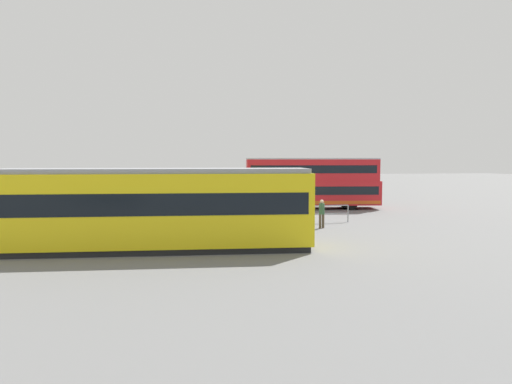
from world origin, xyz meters
TOP-DOWN VIEW (x-y plane):
  - ground_plane at (0.00, 0.00)m, footprint 160.00×160.00m
  - double_decker_bus at (-3.14, -3.55)m, footprint 10.73×4.15m
  - tram_yellow at (8.68, 10.73)m, footprint 13.44×4.00m
  - pedestrian_near_railing at (4.14, 3.58)m, footprint 0.44×0.44m
  - pedestrian_crossing at (-0.43, 6.27)m, footprint 0.41×0.41m
  - pedestrian_railing at (1.23, 4.32)m, footprint 8.35×0.30m
  - info_sign at (5.13, 4.58)m, footprint 0.96×0.32m

SIDE VIEW (x-z plane):
  - ground_plane at x=0.00m, z-range 0.00..0.00m
  - pedestrian_railing at x=1.23m, z-range 0.20..1.28m
  - pedestrian_crossing at x=-0.43m, z-range 0.12..1.74m
  - pedestrian_near_railing at x=4.14m, z-range 0.12..1.78m
  - info_sign at x=5.13m, z-range 0.42..2.72m
  - tram_yellow at x=8.68m, z-range 0.07..3.57m
  - double_decker_bus at x=-3.14m, z-range 0.04..4.01m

